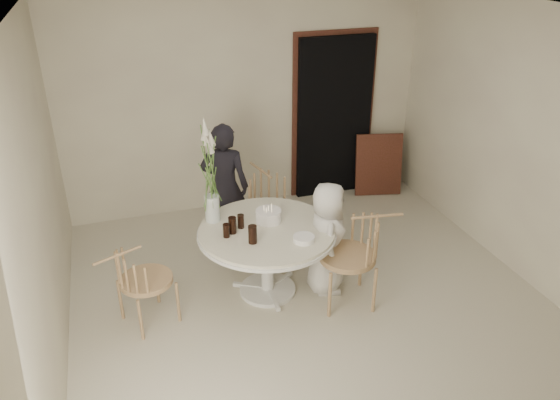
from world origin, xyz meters
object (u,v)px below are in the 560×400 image
object	(u,v)px
chair_right	(362,246)
boy	(327,238)
birthday_cake	(269,216)
chair_left	(133,277)
girl	(225,186)
flower_vase	(210,176)
table	(267,239)
chair_far	(266,198)

from	to	relation	value
chair_right	boy	distance (m)	0.36
birthday_cake	chair_left	bearing A→B (deg)	-168.88
girl	birthday_cake	distance (m)	0.93
chair_right	boy	xyz separation A→B (m)	(-0.24, 0.27, -0.03)
chair_right	boy	world-z (taller)	boy
chair_right	chair_left	bearing A→B (deg)	-88.56
flower_vase	table	bearing A→B (deg)	-34.26
table	chair_right	xyz separation A→B (m)	(0.81, -0.39, -0.01)
table	boy	xyz separation A→B (m)	(0.57, -0.12, -0.03)
chair_left	table	bearing A→B (deg)	-107.22
chair_right	birthday_cake	bearing A→B (deg)	-115.96
chair_far	birthday_cake	bearing A→B (deg)	-118.01
girl	flower_vase	size ratio (longest dim) A/B	1.37
chair_right	chair_far	bearing A→B (deg)	-148.53
table	chair_left	world-z (taller)	chair_left
chair_far	chair_left	world-z (taller)	chair_far
table	flower_vase	size ratio (longest dim) A/B	1.26
chair_far	girl	distance (m)	0.48
table	chair_far	size ratio (longest dim) A/B	1.49
flower_vase	boy	bearing A→B (deg)	-22.89
chair_right	birthday_cake	distance (m)	0.93
chair_right	chair_left	size ratio (longest dim) A/B	1.13
flower_vase	chair_far	bearing A→B (deg)	39.26
table	boy	world-z (taller)	boy
chair_far	chair_right	size ratio (longest dim) A/B	0.96
boy	chair_right	bearing A→B (deg)	-122.42
chair_far	chair_left	xyz separation A→B (m)	(-1.53, -1.03, -0.04)
boy	table	bearing A→B (deg)	93.75
flower_vase	girl	bearing A→B (deg)	68.63
boy	birthday_cake	bearing A→B (deg)	80.18
table	chair_left	distance (m)	1.28
chair_far	chair_right	xyz separation A→B (m)	(0.55, -1.29, 0.03)
chair_right	girl	bearing A→B (deg)	-136.83
chair_left	boy	size ratio (longest dim) A/B	0.71
table	chair_far	world-z (taller)	chair_far
chair_far	flower_vase	xyz separation A→B (m)	(-0.72, -0.59, 0.62)
table	girl	bearing A→B (deg)	99.56
chair_far	table	bearing A→B (deg)	-119.26
table	chair_left	xyz separation A→B (m)	(-1.27, -0.14, -0.08)
chair_left	birthday_cake	xyz separation A→B (m)	(1.33, 0.26, 0.25)
girl	flower_vase	xyz separation A→B (m)	(-0.28, -0.72, 0.47)
table	flower_vase	distance (m)	0.80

